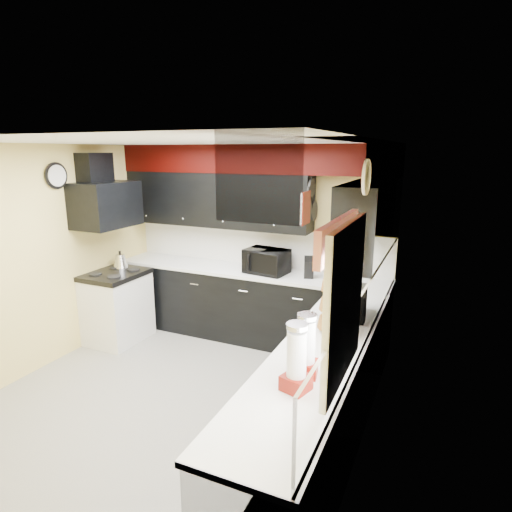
{
  "coord_description": "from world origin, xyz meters",
  "views": [
    {
      "loc": [
        2.28,
        -3.28,
        2.42
      ],
      "look_at": [
        0.48,
        0.74,
        1.34
      ],
      "focal_mm": 30.0,
      "sensor_mm": 36.0,
      "label": 1
    }
  ],
  "objects_px": {
    "toaster_oven": "(266,261)",
    "knife_block": "(309,268)",
    "microwave": "(349,302)",
    "kettle": "(120,261)",
    "utensil_crock": "(331,272)"
  },
  "relations": [
    {
      "from": "utensil_crock",
      "to": "knife_block",
      "type": "bearing_deg",
      "value": -167.57
    },
    {
      "from": "knife_block",
      "to": "kettle",
      "type": "relative_size",
      "value": 1.28
    },
    {
      "from": "microwave",
      "to": "knife_block",
      "type": "distance_m",
      "value": 1.22
    },
    {
      "from": "toaster_oven",
      "to": "knife_block",
      "type": "relative_size",
      "value": 2.06
    },
    {
      "from": "toaster_oven",
      "to": "microwave",
      "type": "relative_size",
      "value": 1.11
    },
    {
      "from": "utensil_crock",
      "to": "knife_block",
      "type": "xyz_separation_m",
      "value": [
        -0.25,
        -0.06,
        0.03
      ]
    },
    {
      "from": "knife_block",
      "to": "microwave",
      "type": "bearing_deg",
      "value": -73.17
    },
    {
      "from": "microwave",
      "to": "knife_block",
      "type": "relative_size",
      "value": 1.85
    },
    {
      "from": "toaster_oven",
      "to": "kettle",
      "type": "relative_size",
      "value": 2.64
    },
    {
      "from": "microwave",
      "to": "utensil_crock",
      "type": "xyz_separation_m",
      "value": [
        -0.44,
        1.06,
        -0.04
      ]
    },
    {
      "from": "utensil_crock",
      "to": "knife_block",
      "type": "relative_size",
      "value": 0.73
    },
    {
      "from": "knife_block",
      "to": "kettle",
      "type": "height_order",
      "value": "knife_block"
    },
    {
      "from": "toaster_oven",
      "to": "knife_block",
      "type": "xyz_separation_m",
      "value": [
        0.55,
        0.0,
        -0.02
      ]
    },
    {
      "from": "toaster_oven",
      "to": "microwave",
      "type": "xyz_separation_m",
      "value": [
        1.25,
        -1.0,
        -0.02
      ]
    },
    {
      "from": "knife_block",
      "to": "kettle",
      "type": "distance_m",
      "value": 2.49
    }
  ]
}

